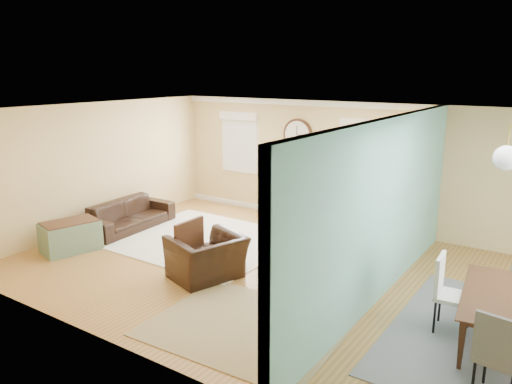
{
  "coord_description": "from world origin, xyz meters",
  "views": [
    {
      "loc": [
        3.8,
        -6.54,
        3.22
      ],
      "look_at": [
        -0.8,
        0.3,
        1.2
      ],
      "focal_mm": 35.0,
      "sensor_mm": 36.0,
      "label": 1
    }
  ],
  "objects_px": {
    "eames_chair": "(207,258)",
    "dining_table": "(508,321)",
    "sofa": "(129,215)",
    "credenza": "(388,243)",
    "green_chair": "(340,218)"
  },
  "relations": [
    {
      "from": "green_chair",
      "to": "credenza",
      "type": "distance_m",
      "value": 1.72
    },
    {
      "from": "sofa",
      "to": "eames_chair",
      "type": "height_order",
      "value": "eames_chair"
    },
    {
      "from": "sofa",
      "to": "dining_table",
      "type": "distance_m",
      "value": 7.22
    },
    {
      "from": "green_chair",
      "to": "dining_table",
      "type": "bearing_deg",
      "value": 141.62
    },
    {
      "from": "eames_chair",
      "to": "dining_table",
      "type": "bearing_deg",
      "value": 114.52
    },
    {
      "from": "eames_chair",
      "to": "sofa",
      "type": "bearing_deg",
      "value": -91.56
    },
    {
      "from": "dining_table",
      "to": "green_chair",
      "type": "bearing_deg",
      "value": 44.85
    },
    {
      "from": "eames_chair",
      "to": "dining_table",
      "type": "relative_size",
      "value": 0.61
    },
    {
      "from": "eames_chair",
      "to": "credenza",
      "type": "bearing_deg",
      "value": 152.66
    },
    {
      "from": "credenza",
      "to": "dining_table",
      "type": "height_order",
      "value": "credenza"
    },
    {
      "from": "green_chair",
      "to": "dining_table",
      "type": "relative_size",
      "value": 0.41
    },
    {
      "from": "eames_chair",
      "to": "dining_table",
      "type": "height_order",
      "value": "eames_chair"
    },
    {
      "from": "sofa",
      "to": "green_chair",
      "type": "xyz_separation_m",
      "value": [
        3.78,
        2.13,
        0.03
      ]
    },
    {
      "from": "sofa",
      "to": "green_chair",
      "type": "bearing_deg",
      "value": -64.5
    },
    {
      "from": "credenza",
      "to": "eames_chair",
      "type": "bearing_deg",
      "value": -135.52
    }
  ]
}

